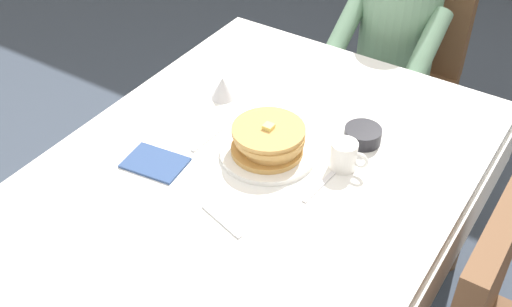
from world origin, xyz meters
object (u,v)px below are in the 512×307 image
at_px(chair_diner, 405,57).
at_px(diner_person, 394,43).
at_px(bowl_butter, 363,135).
at_px(knife_right_of_plate, 324,182).
at_px(fork_left_of_plate, 212,136).
at_px(breakfast_stack, 270,140).
at_px(spoon_near_edge, 221,221).
at_px(syrup_pitcher, 223,88).
at_px(cup_coffee, 344,156).
at_px(plate_breakfast, 269,153).
at_px(dining_table_main, 250,196).

bearing_deg(chair_diner, diner_person, 90.00).
xyz_separation_m(bowl_butter, knife_right_of_plate, (-0.01, -0.22, -0.02)).
bearing_deg(fork_left_of_plate, chair_diner, -6.74).
height_order(breakfast_stack, spoon_near_edge, breakfast_stack).
relative_size(syrup_pitcher, knife_right_of_plate, 0.40).
bearing_deg(syrup_pitcher, knife_right_of_plate, -21.78).
height_order(diner_person, syrup_pitcher, diner_person).
distance_m(cup_coffee, knife_right_of_plate, 0.10).
bearing_deg(breakfast_stack, diner_person, 90.02).
height_order(syrup_pitcher, fork_left_of_plate, syrup_pitcher).
bearing_deg(breakfast_stack, plate_breakfast, 140.25).
relative_size(chair_diner, fork_left_of_plate, 5.17).
relative_size(dining_table_main, diner_person, 1.36).
relative_size(breakfast_stack, fork_left_of_plate, 1.19).
bearing_deg(fork_left_of_plate, bowl_butter, -56.84).
height_order(breakfast_stack, cup_coffee, breakfast_stack).
bearing_deg(dining_table_main, diner_person, 89.75).
height_order(bowl_butter, spoon_near_edge, bowl_butter).
bearing_deg(breakfast_stack, syrup_pitcher, 149.04).
bearing_deg(chair_diner, bowl_butter, 102.73).
bearing_deg(knife_right_of_plate, fork_left_of_plate, 94.07).
distance_m(diner_person, cup_coffee, 0.88).
xyz_separation_m(dining_table_main, chair_diner, (0.00, 1.17, -0.12)).
bearing_deg(fork_left_of_plate, plate_breakfast, -80.81).
bearing_deg(fork_left_of_plate, diner_person, -8.34).
xyz_separation_m(plate_breakfast, syrup_pitcher, (-0.28, 0.17, 0.03)).
bearing_deg(cup_coffee, breakfast_stack, -161.63).
bearing_deg(breakfast_stack, dining_table_main, -92.81).
bearing_deg(knife_right_of_plate, breakfast_stack, 88.36).
bearing_deg(syrup_pitcher, dining_table_main, -43.60).
bearing_deg(syrup_pitcher, fork_left_of_plate, -64.23).
bearing_deg(cup_coffee, diner_person, 103.47).
xyz_separation_m(diner_person, cup_coffee, (0.20, -0.85, 0.11)).
bearing_deg(plate_breakfast, breakfast_stack, -39.75).
bearing_deg(plate_breakfast, diner_person, 89.93).
relative_size(dining_table_main, breakfast_stack, 7.10).
distance_m(breakfast_stack, fork_left_of_plate, 0.20).
height_order(plate_breakfast, spoon_near_edge, plate_breakfast).
distance_m(breakfast_stack, syrup_pitcher, 0.33).
height_order(syrup_pitcher, knife_right_of_plate, syrup_pitcher).
distance_m(dining_table_main, cup_coffee, 0.30).
relative_size(diner_person, cup_coffee, 9.91).
height_order(dining_table_main, cup_coffee, cup_coffee).
bearing_deg(spoon_near_edge, diner_person, 108.29).
bearing_deg(dining_table_main, bowl_butter, 56.16).
distance_m(dining_table_main, chair_diner, 1.18).
bearing_deg(chair_diner, dining_table_main, 89.78).
xyz_separation_m(breakfast_stack, fork_left_of_plate, (-0.19, -0.02, -0.05)).
distance_m(plate_breakfast, bowl_butter, 0.28).
distance_m(dining_table_main, diner_person, 1.01).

